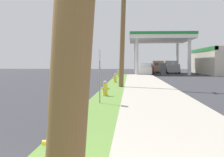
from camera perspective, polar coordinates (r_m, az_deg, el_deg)
The scene contains 11 objects.
fire_hydrant_nearest at distance 5.30m, azimuth -9.88°, elevation -11.35°, with size 0.42×0.38×0.74m.
fire_hydrant_second at distance 15.64m, azimuth -1.19°, elevation -1.88°, with size 0.42×0.38×0.74m.
fire_hydrant_third at distance 26.11m, azimuth 0.55°, elevation 0.04°, with size 0.42×0.37×0.74m.
fire_hydrant_fourth at distance 36.58m, azimuth 1.11°, elevation 0.86°, with size 0.42×0.38×0.74m.
utility_pole_midground at distance 22.50m, azimuth 2.00°, elevation 12.06°, with size 0.61×2.45×10.25m.
street_sign_post at distance 12.84m, azimuth -2.17°, elevation 2.40°, with size 0.05×0.36×2.12m.
gas_station_canopy at distance 50.10m, azimuth 16.42°, elevation 3.78°, with size 16.60×15.33×5.74m.
car_red_by_near_pump at distance 48.78m, azimuth 5.99°, elevation 1.67°, with size 2.13×4.58×1.57m.
car_white_by_far_pump at distance 45.28m, azimuth 5.93°, elevation 1.58°, with size 2.23×4.62×1.57m.
truck_silver_at_forecourt at distance 53.06m, azimuth 10.39°, elevation 1.95°, with size 2.15×5.41×1.97m.
truck_tan_on_apron at distance 56.16m, azimuth 8.14°, elevation 2.02°, with size 2.60×5.57×1.97m.
Camera 1 is at (1.76, -3.40, 1.75)m, focal length 52.11 mm.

